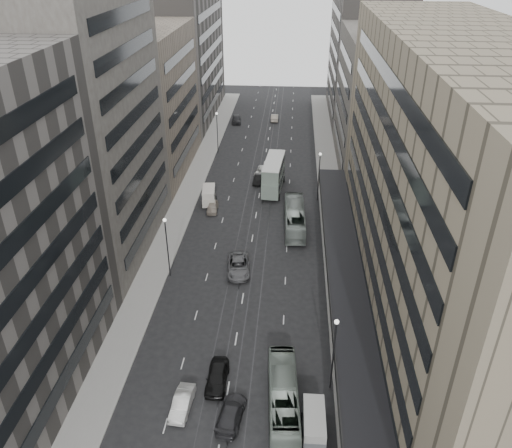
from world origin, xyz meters
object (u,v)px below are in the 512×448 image
(sedan_0, at_px, (217,377))
(vw_microbus, at_px, (314,423))
(panel_van, at_px, (209,195))
(sedan_1, at_px, (182,403))
(double_decker, at_px, (274,174))
(bus_near, at_px, (283,397))
(bus_far, at_px, (295,218))
(sedan_2, at_px, (238,266))

(sedan_0, bearing_deg, vw_microbus, -28.69)
(vw_microbus, distance_m, panel_van, 45.47)
(vw_microbus, bearing_deg, sedan_1, 170.85)
(double_decker, relative_size, sedan_0, 2.11)
(double_decker, distance_m, sedan_0, 43.67)
(sedan_1, bearing_deg, double_decker, 86.37)
(sedan_0, bearing_deg, double_decker, 85.66)
(double_decker, bearing_deg, vw_microbus, -78.75)
(bus_near, distance_m, double_decker, 46.21)
(bus_far, xyz_separation_m, panel_van, (-13.89, 6.74, -0.14))
(double_decker, bearing_deg, bus_near, -81.72)
(sedan_0, height_order, sedan_2, sedan_2)
(bus_near, bearing_deg, bus_far, -95.00)
(sedan_1, bearing_deg, sedan_0, 53.75)
(bus_far, relative_size, sedan_2, 1.97)
(sedan_2, bearing_deg, sedan_0, -97.26)
(bus_far, distance_m, sedan_0, 31.69)
(panel_van, distance_m, sedan_2, 20.01)
(panel_van, distance_m, sedan_0, 38.22)
(double_decker, height_order, panel_van, double_decker)
(double_decker, distance_m, sedan_1, 47.16)
(double_decker, xyz_separation_m, sedan_1, (-6.11, -46.71, -2.26))
(bus_near, height_order, sedan_1, bus_near)
(sedan_2, bearing_deg, bus_far, 52.40)
(double_decker, height_order, sedan_0, double_decker)
(bus_near, relative_size, sedan_0, 2.23)
(bus_near, distance_m, bus_far, 33.48)
(bus_near, xyz_separation_m, sedan_1, (-9.13, -0.63, -0.80))
(vw_microbus, height_order, sedan_2, vw_microbus)
(vw_microbus, bearing_deg, bus_far, 92.54)
(vw_microbus, height_order, sedan_1, vw_microbus)
(vw_microbus, height_order, sedan_0, vw_microbus)
(sedan_1, bearing_deg, bus_near, 7.77)
(panel_van, relative_size, sedan_2, 0.76)
(vw_microbus, bearing_deg, sedan_0, 150.57)
(bus_far, relative_size, sedan_0, 2.46)
(sedan_0, xyz_separation_m, sedan_1, (-2.72, -3.23, -0.12))
(bus_far, bearing_deg, double_decker, -75.49)
(vw_microbus, relative_size, sedan_1, 1.03)
(bus_far, xyz_separation_m, sedan_0, (-7.12, -30.87, -0.84))
(panel_van, height_order, sedan_2, panel_van)
(double_decker, distance_m, panel_van, 11.83)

